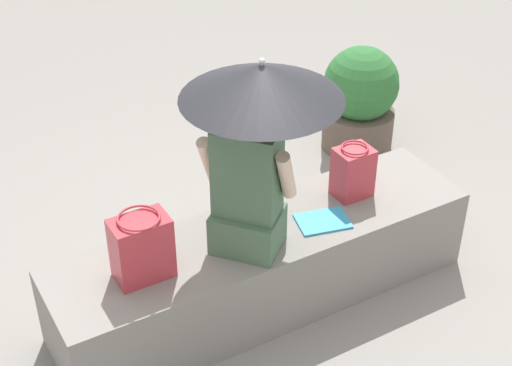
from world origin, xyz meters
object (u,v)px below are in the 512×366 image
(parasol, at_px, (262,82))
(tote_bag_canvas, at_px, (142,248))
(handbag_black, at_px, (353,172))
(magazine, at_px, (323,221))
(planter_near, at_px, (360,99))
(person_seated, at_px, (247,184))

(parasol, xyz_separation_m, tote_bag_canvas, (0.65, -0.04, -0.75))
(parasol, bearing_deg, handbag_black, -170.95)
(magazine, bearing_deg, planter_near, -119.88)
(planter_near, bearing_deg, magazine, 46.45)
(person_seated, xyz_separation_m, magazine, (-0.46, 0.02, -0.38))
(magazine, bearing_deg, parasol, 7.93)
(parasol, bearing_deg, magazine, 174.27)
(planter_near, bearing_deg, person_seated, 36.46)
(person_seated, bearing_deg, tote_bag_canvas, -5.30)
(magazine, relative_size, planter_near, 0.35)
(handbag_black, relative_size, tote_bag_canvas, 0.88)
(parasol, height_order, planter_near, parasol)
(parasol, bearing_deg, person_seated, 8.11)
(person_seated, bearing_deg, magazine, 176.93)
(parasol, relative_size, handbag_black, 3.28)
(magazine, distance_m, planter_near, 1.68)
(person_seated, distance_m, planter_near, 2.06)
(tote_bag_canvas, relative_size, planter_near, 0.45)
(magazine, xyz_separation_m, planter_near, (-1.15, -1.21, -0.11))
(handbag_black, distance_m, planter_near, 1.40)
(tote_bag_canvas, relative_size, magazine, 1.29)
(person_seated, distance_m, handbag_black, 0.79)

